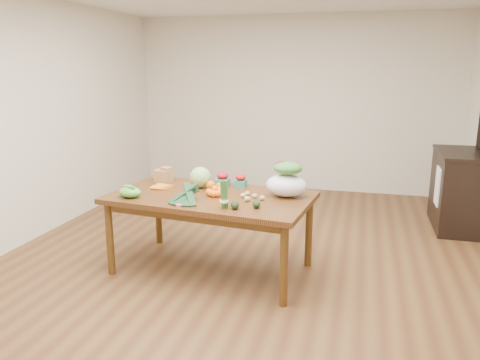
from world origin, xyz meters
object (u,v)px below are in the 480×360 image
(mandarin_cluster, at_px, (215,191))
(salad_bag, at_px, (286,181))
(kale_bunch, at_px, (184,195))
(paper_bag, at_px, (163,175))
(cabinet, at_px, (457,190))
(cabbage, at_px, (200,177))
(asparagus_bundle, at_px, (224,194))
(dining_table, at_px, (211,233))

(mandarin_cluster, bearing_deg, salad_bag, 13.61)
(mandarin_cluster, distance_m, kale_bunch, 0.36)
(paper_bag, bearing_deg, salad_bag, -10.04)
(cabinet, height_order, salad_bag, salad_bag)
(paper_bag, xyz_separation_m, kale_bunch, (0.51, -0.70, 0.00))
(mandarin_cluster, bearing_deg, cabbage, 131.64)
(kale_bunch, bearing_deg, paper_bag, 132.94)
(asparagus_bundle, bearing_deg, paper_bag, 146.72)
(cabbage, height_order, asparagus_bundle, asparagus_bundle)
(paper_bag, height_order, mandarin_cluster, paper_bag)
(mandarin_cluster, distance_m, asparagus_bundle, 0.41)
(mandarin_cluster, xyz_separation_m, asparagus_bundle, (0.20, -0.35, 0.07))
(cabbage, relative_size, salad_bag, 0.54)
(cabbage, bearing_deg, dining_table, -52.10)
(cabinet, distance_m, salad_bag, 2.59)
(cabinet, bearing_deg, asparagus_bundle, -134.07)
(paper_bag, relative_size, cabbage, 1.04)
(cabinet, distance_m, mandarin_cluster, 3.16)
(cabinet, height_order, paper_bag, cabinet)
(kale_bunch, bearing_deg, asparagus_bundle, -0.72)
(cabinet, height_order, mandarin_cluster, cabinet)
(asparagus_bundle, bearing_deg, mandarin_cluster, 125.84)
(kale_bunch, distance_m, salad_bag, 0.95)
(salad_bag, bearing_deg, mandarin_cluster, -166.39)
(cabinet, bearing_deg, dining_table, -142.02)
(kale_bunch, height_order, asparagus_bundle, asparagus_bundle)
(mandarin_cluster, relative_size, salad_bag, 0.47)
(paper_bag, relative_size, kale_bunch, 0.54)
(cabbage, height_order, salad_bag, salad_bag)
(paper_bag, bearing_deg, mandarin_cluster, -29.49)
(salad_bag, bearing_deg, dining_table, -169.10)
(cabbage, height_order, kale_bunch, cabbage)
(kale_bunch, bearing_deg, salad_bag, 35.75)
(dining_table, distance_m, salad_bag, 0.88)
(dining_table, relative_size, salad_bag, 4.89)
(cabbage, bearing_deg, paper_bag, 164.35)
(dining_table, bearing_deg, salad_bag, 17.51)
(kale_bunch, relative_size, salad_bag, 1.06)
(cabinet, relative_size, cabbage, 4.94)
(cabbage, distance_m, salad_bag, 0.89)
(kale_bunch, xyz_separation_m, salad_bag, (0.83, 0.46, 0.07))
(cabbage, bearing_deg, kale_bunch, -84.71)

